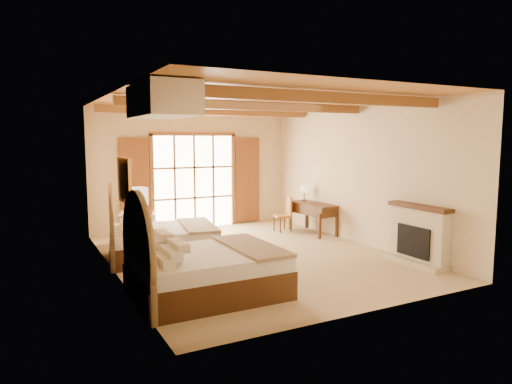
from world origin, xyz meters
TOP-DOWN VIEW (x-y plane):
  - floor at (0.00, 0.00)m, footprint 7.00×7.00m
  - wall_back at (0.00, 3.50)m, footprint 5.50×0.00m
  - wall_left at (-2.75, 0.00)m, footprint 0.00×7.00m
  - wall_right at (2.75, 0.00)m, footprint 0.00×7.00m
  - ceiling at (0.00, 0.00)m, footprint 7.00×7.00m
  - ceiling_beams at (0.00, 0.00)m, footprint 5.39×4.60m
  - french_doors at (0.00, 3.44)m, footprint 3.95×0.08m
  - fireplace at (2.60, -2.00)m, footprint 0.46×1.40m
  - painting at (-2.70, -0.75)m, footprint 0.06×0.95m
  - canopy_valance at (-2.40, -2.00)m, footprint 0.70×1.40m
  - bed_near at (-1.86, -1.79)m, footprint 2.26×1.77m
  - bed_far at (-1.83, 0.68)m, footprint 2.35×1.92m
  - nightstand at (-2.45, -1.11)m, footprint 0.60×0.60m
  - floor_lamp at (-2.50, -0.75)m, footprint 0.34×0.34m
  - armchair at (-1.83, 2.26)m, footprint 1.02×1.03m
  - ottoman at (-0.90, 2.39)m, footprint 0.70×0.70m
  - desk at (2.45, 1.36)m, footprint 0.74×1.49m
  - desk_chair at (1.89, 1.89)m, footprint 0.50×0.50m
  - desk_lamp at (2.49, 1.82)m, footprint 0.20×0.20m

SIDE VIEW (x-z plane):
  - floor at x=0.00m, z-range 0.00..0.00m
  - ottoman at x=-0.90m, z-range 0.00..0.40m
  - desk_chair at x=1.89m, z-range -0.17..0.75m
  - nightstand at x=-2.45m, z-range 0.00..0.62m
  - armchair at x=-1.83m, z-range 0.00..0.75m
  - desk at x=2.45m, z-range 0.03..0.81m
  - bed_far at x=-1.83m, z-range -0.27..1.11m
  - bed_near at x=-1.86m, z-range -0.29..1.19m
  - fireplace at x=2.60m, z-range -0.07..1.09m
  - desk_lamp at x=2.49m, z-range 0.88..1.28m
  - french_doors at x=0.00m, z-range -0.05..2.55m
  - floor_lamp at x=-2.50m, z-range 0.57..2.19m
  - wall_back at x=0.00m, z-range -1.15..4.35m
  - wall_left at x=-2.75m, z-range -1.90..5.10m
  - wall_right at x=2.75m, z-range -1.90..5.10m
  - painting at x=-2.70m, z-range 1.38..2.12m
  - canopy_valance at x=-2.40m, z-range 2.73..3.18m
  - ceiling_beams at x=0.00m, z-range 2.99..3.17m
  - ceiling at x=0.00m, z-range 3.20..3.20m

